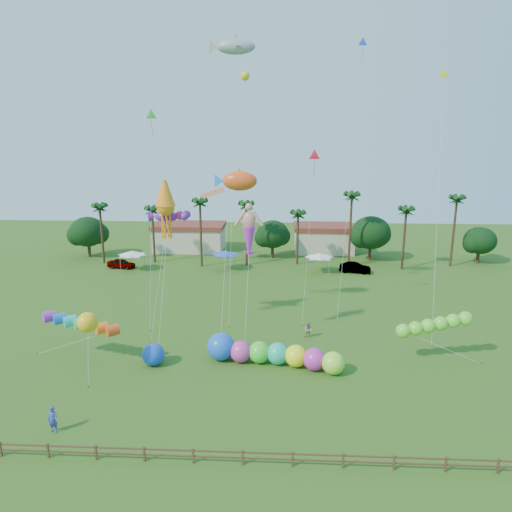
{
  "coord_description": "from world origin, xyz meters",
  "views": [
    {
      "loc": [
        2.0,
        -29.57,
        18.9
      ],
      "look_at": [
        0.0,
        10.0,
        9.0
      ],
      "focal_mm": 32.0,
      "sensor_mm": 36.0,
      "label": 1
    }
  ],
  "objects_px": {
    "car_b": "(355,268)",
    "blue_ball": "(153,354)",
    "caterpillar_inflatable": "(269,353)",
    "spectator_a": "(53,420)",
    "spectator_b": "(308,330)",
    "car_a": "(121,264)"
  },
  "relations": [
    {
      "from": "caterpillar_inflatable",
      "to": "blue_ball",
      "type": "distance_m",
      "value": 10.08
    },
    {
      "from": "spectator_a",
      "to": "blue_ball",
      "type": "relative_size",
      "value": 0.95
    },
    {
      "from": "spectator_a",
      "to": "blue_ball",
      "type": "bearing_deg",
      "value": 72.77
    },
    {
      "from": "spectator_b",
      "to": "caterpillar_inflatable",
      "type": "xyz_separation_m",
      "value": [
        -3.75,
        -5.82,
        0.23
      ]
    },
    {
      "from": "car_b",
      "to": "spectator_a",
      "type": "xyz_separation_m",
      "value": [
        -26.35,
        -39.95,
        0.18
      ]
    },
    {
      "from": "spectator_a",
      "to": "caterpillar_inflatable",
      "type": "distance_m",
      "value": 17.56
    },
    {
      "from": "spectator_b",
      "to": "blue_ball",
      "type": "relative_size",
      "value": 0.83
    },
    {
      "from": "car_b",
      "to": "spectator_a",
      "type": "distance_m",
      "value": 47.86
    },
    {
      "from": "spectator_b",
      "to": "blue_ball",
      "type": "xyz_separation_m",
      "value": [
        -13.81,
        -6.42,
        0.17
      ]
    },
    {
      "from": "car_a",
      "to": "blue_ball",
      "type": "height_order",
      "value": "blue_ball"
    },
    {
      "from": "car_a",
      "to": "car_b",
      "type": "xyz_separation_m",
      "value": [
        35.66,
        -0.74,
        0.03
      ]
    },
    {
      "from": "spectator_b",
      "to": "blue_ball",
      "type": "distance_m",
      "value": 15.23
    },
    {
      "from": "car_b",
      "to": "blue_ball",
      "type": "bearing_deg",
      "value": 156.29
    },
    {
      "from": "car_b",
      "to": "blue_ball",
      "type": "height_order",
      "value": "blue_ball"
    },
    {
      "from": "car_a",
      "to": "car_b",
      "type": "bearing_deg",
      "value": -81.5
    },
    {
      "from": "car_a",
      "to": "car_b",
      "type": "relative_size",
      "value": 0.93
    },
    {
      "from": "spectator_a",
      "to": "caterpillar_inflatable",
      "type": "height_order",
      "value": "caterpillar_inflatable"
    },
    {
      "from": "car_a",
      "to": "spectator_b",
      "type": "distance_m",
      "value": 36.67
    },
    {
      "from": "car_a",
      "to": "blue_ball",
      "type": "xyz_separation_m",
      "value": [
        13.45,
        -30.94,
        0.25
      ]
    },
    {
      "from": "caterpillar_inflatable",
      "to": "spectator_a",
      "type": "bearing_deg",
      "value": -132.49
    },
    {
      "from": "car_a",
      "to": "spectator_a",
      "type": "distance_m",
      "value": 41.74
    },
    {
      "from": "spectator_a",
      "to": "car_a",
      "type": "bearing_deg",
      "value": 108.67
    }
  ]
}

